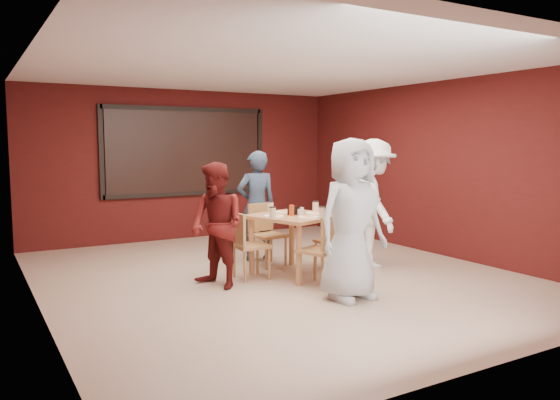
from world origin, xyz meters
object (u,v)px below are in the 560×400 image
chair_back (266,230)px  diner_front (351,219)px  diner_back (256,206)px  diner_right (373,203)px  chair_left (246,242)px  diner_left (217,225)px  chair_front (324,246)px  dining_table (295,222)px  chair_right (334,237)px

chair_back → diner_front: size_ratio=0.49×
diner_back → diner_right: size_ratio=0.90×
chair_left → diner_left: (-0.49, -0.18, 0.28)m
diner_left → diner_right: size_ratio=0.84×
chair_front → chair_back: size_ratio=0.99×
chair_front → chair_back: 1.46m
chair_left → diner_back: 1.27m
dining_table → diner_back: (-0.01, 1.11, 0.12)m
chair_left → diner_left: 0.60m
chair_back → diner_front: diner_front is taller
diner_back → diner_left: bearing=54.7°
chair_front → chair_right: 1.11m
diner_right → chair_right: bearing=87.7°
dining_table → chair_right: dining_table is taller
chair_back → diner_left: size_ratio=0.58×
diner_left → diner_right: 2.46m
diner_right → diner_left: bearing=107.7°
diner_left → diner_right: bearing=70.8°
diner_left → chair_right: bearing=76.6°
chair_back → chair_left: size_ratio=1.02×
chair_right → diner_front: (-0.79, -1.41, 0.49)m
diner_front → diner_left: diner_front is taller
dining_table → diner_left: diner_left is taller
chair_left → diner_right: size_ratio=0.48×
dining_table → diner_right: (1.26, -0.12, 0.21)m
chair_back → diner_left: (-1.13, -0.81, 0.27)m
chair_left → diner_front: (0.64, -1.43, 0.43)m
diner_right → chair_left: bearing=102.3°
chair_right → chair_back: bearing=140.5°
chair_left → diner_back: (0.69, 1.01, 0.34)m
dining_table → chair_right: bearing=6.9°
chair_front → diner_right: 1.49m
diner_left → chair_front: bearing=42.6°
chair_back → diner_right: (1.32, -0.85, 0.42)m
chair_left → chair_right: bearing=-0.6°
diner_back → diner_right: 1.78m
chair_right → diner_back: diner_back is taller
dining_table → diner_left: bearing=-176.3°
chair_right → diner_left: (-1.92, -0.17, 0.34)m
chair_back → chair_right: bearing=-39.5°
dining_table → diner_right: 1.29m
chair_back → diner_back: bearing=83.0°
chair_front → diner_right: diner_right is taller
chair_front → diner_right: bearing=25.3°
dining_table → diner_back: bearing=90.7°
diner_back → chair_front: bearing=99.0°
dining_table → chair_front: 0.76m
diner_back → chair_back: bearing=92.4°
chair_left → chair_right: size_ratio=1.14×
dining_table → diner_front: diner_front is taller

